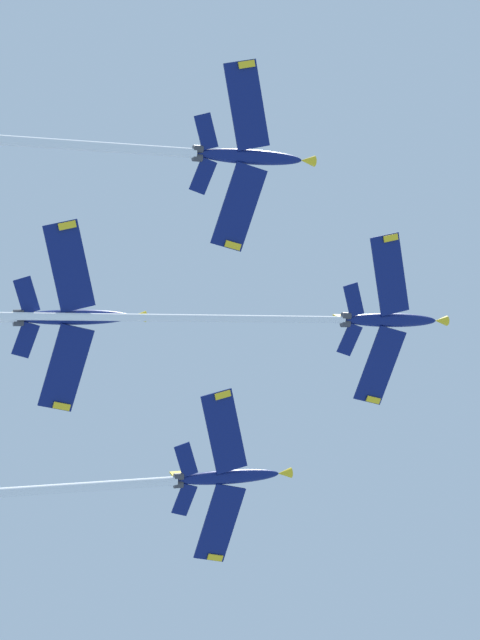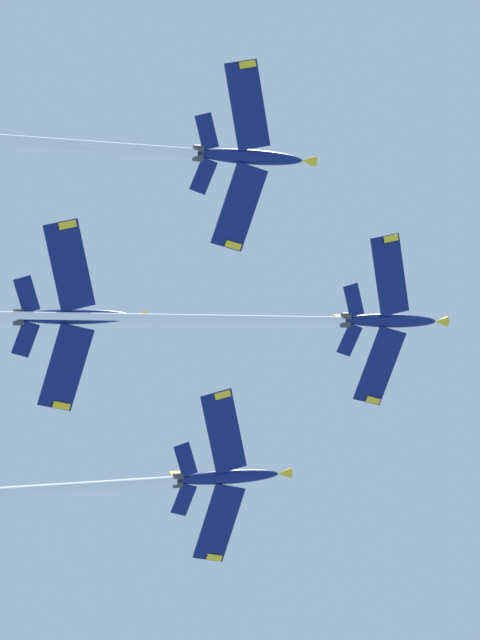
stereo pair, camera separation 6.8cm
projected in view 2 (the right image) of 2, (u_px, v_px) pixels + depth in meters
jet_lead at (317, 320)px, 118.08m from camera, size 46.07×29.03×20.91m
jet_left_wing at (82, 486)px, 112.49m from camera, size 55.35×31.91×22.48m
jet_right_wing at (132, 148)px, 107.12m from camera, size 47.62×29.63×20.83m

